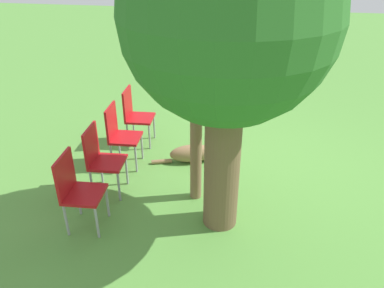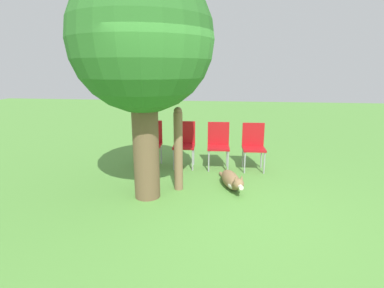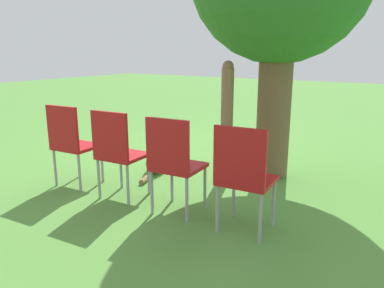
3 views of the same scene
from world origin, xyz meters
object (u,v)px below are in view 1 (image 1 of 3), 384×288
at_px(oak_tree, 229,21).
at_px(red_chair_3, 76,187).
at_px(dog, 196,153).
at_px(fence_post, 196,149).
at_px(red_chair_0, 135,113).
at_px(red_chair_1, 120,132).
at_px(red_chair_2, 101,156).

xyz_separation_m(oak_tree, red_chair_3, (1.61, 0.36, -1.81)).
distance_m(dog, red_chair_3, 2.06).
height_order(fence_post, red_chair_0, fence_post).
bearing_deg(red_chair_1, red_chair_2, -94.04).
height_order(dog, red_chair_1, red_chair_1).
height_order(fence_post, red_chair_1, fence_post).
bearing_deg(oak_tree, dog, -69.04).
bearing_deg(dog, red_chair_1, 176.47).
relative_size(fence_post, red_chair_2, 1.49).
bearing_deg(fence_post, red_chair_3, 32.78).
bearing_deg(red_chair_1, red_chair_3, -94.04).
bearing_deg(fence_post, red_chair_1, -26.47).
bearing_deg(red_chair_2, fence_post, 0.57).
bearing_deg(red_chair_0, fence_post, -50.77).
bearing_deg(oak_tree, red_chair_2, -12.33).
relative_size(oak_tree, dog, 3.03).
bearing_deg(dog, fence_post, -99.01).
xyz_separation_m(dog, red_chair_1, (1.09, 0.28, 0.40)).
bearing_deg(red_chair_1, fence_post, -30.18).
xyz_separation_m(dog, red_chair_3, (1.10, 1.70, 0.40)).
xyz_separation_m(oak_tree, red_chair_2, (1.61, -0.35, -1.81)).
distance_m(dog, red_chair_1, 1.19).
height_order(fence_post, red_chair_2, fence_post).
relative_size(red_chair_1, red_chair_2, 1.00).
height_order(red_chair_1, red_chair_3, same).
bearing_deg(red_chair_2, red_chair_0, 85.96).
bearing_deg(dog, red_chair_0, 140.54).
xyz_separation_m(dog, red_chair_2, (1.09, 0.99, 0.40)).
bearing_deg(red_chair_0, red_chair_3, -94.04).
distance_m(fence_post, red_chair_0, 1.81).
bearing_deg(red_chair_2, red_chair_3, -94.04).
bearing_deg(red_chair_0, dog, -24.99).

